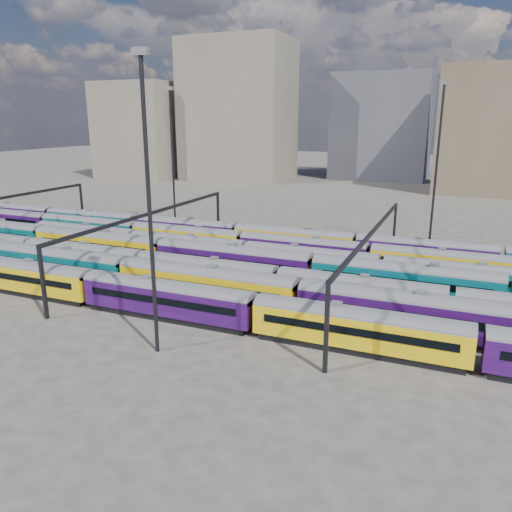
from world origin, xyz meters
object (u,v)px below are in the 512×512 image
at_px(rake_0, 167,295).
at_px(rake_2, 206,269).
at_px(rake_1, 408,309).
at_px(mast_2, 149,198).

height_order(rake_0, rake_2, rake_0).
xyz_separation_m(rake_1, mast_2, (-20.34, -12.00, 11.18)).
xyz_separation_m(rake_0, rake_2, (-0.83, 10.00, -0.15)).
relative_size(rake_0, rake_1, 0.92).
relative_size(rake_1, rake_2, 1.15).
distance_m(rake_0, mast_2, 13.78).
height_order(rake_0, rake_1, rake_1).
distance_m(rake_0, rake_2, 10.04).
xyz_separation_m(rake_2, mast_2, (4.11, -17.00, 11.55)).
bearing_deg(rake_0, mast_2, -64.84).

